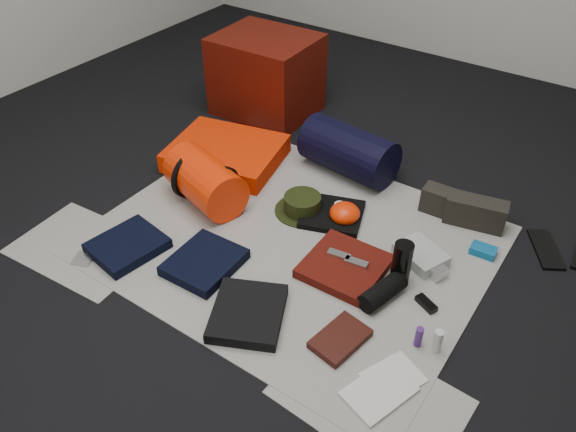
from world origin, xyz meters
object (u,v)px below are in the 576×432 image
Objects in this scene: compact_camera at (433,268)px; water_bottle at (402,263)px; paperback_book at (340,339)px; sleeping_pad at (226,153)px; navy_duffel at (349,151)px; stuff_sack at (205,181)px; red_cabinet at (266,75)px.

water_bottle is at bearing -105.95° from compact_camera.
compact_camera reaches higher than paperback_book.
sleeping_pad is 4.73× the size of compact_camera.
navy_duffel reaches higher than compact_camera.
stuff_sack is (0.14, -0.32, 0.06)m from sleeping_pad.
paperback_book is (0.94, -0.36, -0.10)m from stuff_sack.
red_cabinet is 1.40× the size of stuff_sack.
paperback_book is (-0.13, -0.51, -0.01)m from compact_camera.
red_cabinet is 1.57m from compact_camera.
paperback_book is at bearing -47.07° from red_cabinet.
water_bottle is at bearing -38.40° from navy_duffel.
compact_camera is at bearing -27.53° from navy_duffel.
navy_duffel is at bearing 26.20° from sleeping_pad.
red_cabinet is at bearing 108.96° from stuff_sack.
stuff_sack is at bearing -178.08° from water_bottle.
red_cabinet is 1.00× the size of sleeping_pad.
compact_camera is (1.21, -0.16, -0.03)m from sleeping_pad.
red_cabinet is at bearing 164.00° from navy_duffel.
red_cabinet reaches higher than navy_duffel.
sleeping_pad is at bearing -167.03° from compact_camera.
paperback_book is (-0.04, -0.39, -0.08)m from water_bottle.
red_cabinet is 0.95m from stuff_sack.
paperback_book is at bearing -21.09° from stuff_sack.
stuff_sack is 0.72m from navy_duffel.
sleeping_pad is at bearing -147.14° from navy_duffel.
sleeping_pad is at bearing 114.40° from stuff_sack.
compact_camera is (0.65, -0.44, -0.10)m from navy_duffel.
navy_duffel reaches higher than paperback_book.
water_bottle is at bearing -35.71° from red_cabinet.
red_cabinet is at bearing 146.09° from water_bottle.
navy_duffel reaches higher than sleeping_pad.
stuff_sack is 1.08m from compact_camera.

